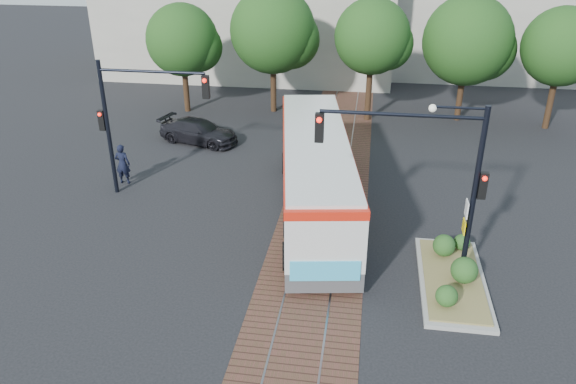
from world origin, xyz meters
name	(u,v)px	position (x,y,z in m)	size (l,w,h in m)	color
ground	(315,256)	(0.00, 0.00, 0.00)	(120.00, 120.00, 0.00)	black
trackbed	(325,206)	(0.00, 4.00, 0.01)	(3.60, 40.00, 0.02)	#553126
tree_row	(367,38)	(1.21, 16.42, 4.85)	(26.40, 5.60, 7.67)	#382314
warehouses	(348,21)	(-0.53, 28.75, 3.81)	(40.00, 13.00, 8.00)	#ADA899
city_bus	(315,170)	(-0.43, 3.61, 1.85)	(4.57, 12.63, 3.31)	#464648
traffic_island	(453,273)	(4.82, -0.90, 0.33)	(2.20, 5.20, 1.13)	gray
signal_pole_main	(438,167)	(3.86, -0.81, 4.16)	(5.49, 0.46, 6.00)	black
signal_pole_left	(130,111)	(-8.37, 4.00, 3.86)	(4.99, 0.34, 6.00)	black
officer	(123,164)	(-9.53, 4.97, 0.96)	(0.70, 0.46, 1.92)	black
parked_car	(199,131)	(-7.61, 10.64, 0.65)	(1.82, 4.47, 1.30)	black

